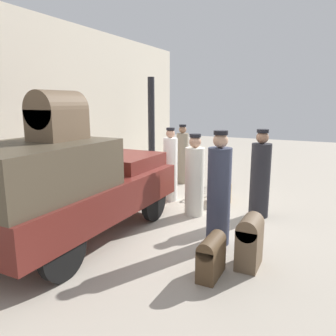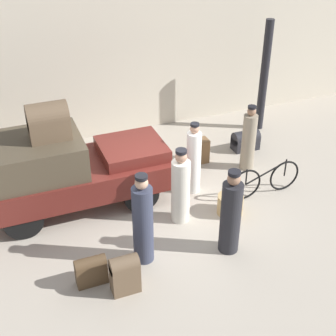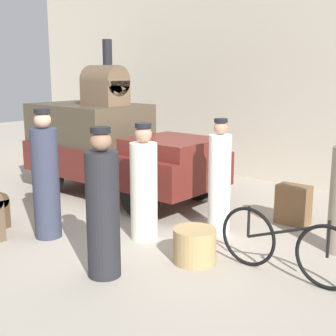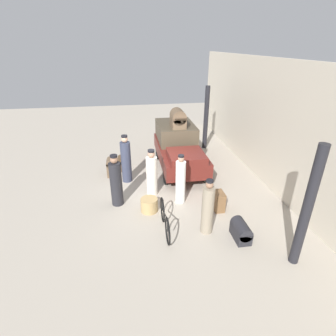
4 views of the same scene
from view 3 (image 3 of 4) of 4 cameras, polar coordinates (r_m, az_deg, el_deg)
ground_plane at (r=7.36m, az=-2.21°, el=-7.29°), size 30.00×30.00×0.00m
station_building_facade at (r=10.31m, az=13.55°, el=10.69°), size 16.00×0.15×4.50m
canopy_pillar_left at (r=11.72m, az=-7.24°, el=7.67°), size 0.23×0.23×3.12m
truck at (r=9.08m, az=-6.78°, el=2.58°), size 3.99×1.71×1.74m
bicycle at (r=5.75m, az=14.12°, el=-9.16°), size 1.77×0.04×0.81m
wicker_basket at (r=6.05m, az=3.26°, el=-9.41°), size 0.55×0.55×0.44m
conductor_in_dark_uniform at (r=6.96m, az=-14.68°, el=-1.38°), size 0.38×0.38×1.88m
porter_carrying_trunk at (r=6.70m, az=-2.96°, el=-2.34°), size 0.39×0.39×1.69m
porter_standing_middle at (r=6.94m, az=6.29°, el=-1.63°), size 0.33×0.33×1.73m
porter_with_bicycle at (r=5.53m, az=-7.95°, el=-5.07°), size 0.39×0.39×1.79m
trunk_umber_medium at (r=7.71m, az=15.02°, el=-4.33°), size 0.50×0.32×0.63m
trunk_on_truck_roof at (r=9.10m, az=-7.70°, el=9.87°), size 0.80×0.57×0.75m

